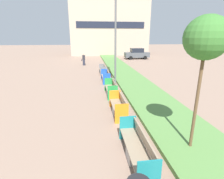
% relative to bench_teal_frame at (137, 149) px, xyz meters
% --- Properties ---
extents(planter_grass_strip, '(2.80, 120.00, 0.18)m').
position_rel_bench_teal_frame_xyz_m(planter_grass_strip, '(2.26, 5.24, -0.29)').
color(planter_grass_strip, '#568442').
rests_on(planter_grass_strip, ground).
extents(building_backdrop, '(15.90, 6.37, 10.83)m').
position_rel_bench_teal_frame_xyz_m(building_backdrop, '(3.06, 34.51, 5.04)').
color(building_backdrop, tan).
rests_on(building_backdrop, ground).
extents(bench_teal_frame, '(0.65, 2.47, 0.94)m').
position_rel_bench_teal_frame_xyz_m(bench_teal_frame, '(0.00, 0.00, 0.00)').
color(bench_teal_frame, '#ADA8A0').
rests_on(bench_teal_frame, ground).
extents(bench_orange_frame, '(0.65, 2.06, 0.94)m').
position_rel_bench_teal_frame_xyz_m(bench_orange_frame, '(-0.00, 3.47, -0.01)').
color(bench_orange_frame, '#ADA8A0').
rests_on(bench_orange_frame, ground).
extents(bench_green_frame, '(0.65, 2.08, 0.94)m').
position_rel_bench_teal_frame_xyz_m(bench_green_frame, '(-0.00, 6.48, -0.01)').
color(bench_green_frame, '#ADA8A0').
rests_on(bench_green_frame, ground).
extents(bench_blue_frame, '(0.65, 2.13, 0.94)m').
position_rel_bench_teal_frame_xyz_m(bench_blue_frame, '(-0.00, 10.16, -0.01)').
color(bench_blue_frame, '#ADA8A0').
rests_on(bench_blue_frame, ground).
extents(bench_grey_frame, '(0.65, 1.93, 0.94)m').
position_rel_bench_teal_frame_xyz_m(bench_grey_frame, '(-0.01, 13.34, -0.02)').
color(bench_grey_frame, '#ADA8A0').
rests_on(bench_grey_frame, ground).
extents(street_lamp_post, '(0.24, 0.44, 9.11)m').
position_rel_bench_teal_frame_xyz_m(street_lamp_post, '(0.61, 8.78, 4.57)').
color(street_lamp_post, '#56595B').
rests_on(street_lamp_post, ground).
extents(sapling_tree_near, '(1.28, 1.28, 4.37)m').
position_rel_bench_teal_frame_xyz_m(sapling_tree_near, '(1.94, 0.24, 3.32)').
color(sapling_tree_near, brown).
rests_on(sapling_tree_near, ground).
extents(pedestrian_walking, '(0.53, 0.24, 1.57)m').
position_rel_bench_teal_frame_xyz_m(pedestrian_walking, '(-2.12, 19.54, 0.41)').
color(pedestrian_walking, '#232633').
rests_on(pedestrian_walking, ground).
extents(parked_car_distant, '(4.22, 2.00, 1.86)m').
position_rel_bench_teal_frame_xyz_m(parked_car_distant, '(6.90, 25.60, 0.53)').
color(parked_car_distant, '#474C51').
rests_on(parked_car_distant, ground).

